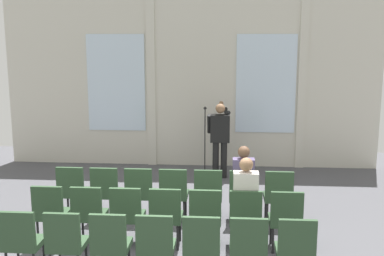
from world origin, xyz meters
TOP-DOWN VIEW (x-y plane):
  - rear_partition at (0.03, 5.26)m, footprint 8.85×0.14m
  - speaker at (0.73, 4.25)m, footprint 0.51×0.69m
  - mic_stand at (0.39, 4.45)m, footprint 0.28×0.28m
  - chair_r0_c0 at (-1.74, 1.62)m, footprint 0.46×0.44m
  - chair_r0_c1 at (-1.16, 1.62)m, footprint 0.46×0.44m
  - chair_r0_c2 at (-0.58, 1.62)m, footprint 0.46×0.44m
  - chair_r0_c3 at (0.00, 1.62)m, footprint 0.46×0.44m
  - chair_r0_c4 at (0.58, 1.62)m, footprint 0.46×0.44m
  - chair_r0_c5 at (1.16, 1.62)m, footprint 0.46×0.44m
  - audience_r0_c5 at (1.16, 1.70)m, footprint 0.36×0.39m
  - chair_r0_c6 at (1.74, 1.62)m, footprint 0.46×0.44m
  - chair_r1_c0 at (-1.74, 0.59)m, footprint 0.46×0.44m
  - chair_r1_c1 at (-1.16, 0.59)m, footprint 0.46×0.44m
  - chair_r1_c2 at (-0.58, 0.59)m, footprint 0.46×0.44m
  - chair_r1_c3 at (0.00, 0.59)m, footprint 0.46×0.44m
  - chair_r1_c4 at (0.58, 0.59)m, footprint 0.46×0.44m
  - chair_r1_c5 at (1.16, 0.59)m, footprint 0.46×0.44m
  - audience_r1_c5 at (1.16, 0.67)m, footprint 0.36×0.39m
  - chair_r1_c6 at (1.74, 0.59)m, footprint 0.46×0.44m
  - chair_r2_c0 at (-1.74, -0.44)m, footprint 0.46×0.44m
  - chair_r2_c1 at (-1.16, -0.44)m, footprint 0.46×0.44m
  - chair_r2_c2 at (-0.58, -0.44)m, footprint 0.46×0.44m
  - chair_r2_c3 at (0.00, -0.44)m, footprint 0.46×0.44m
  - chair_r2_c4 at (0.58, -0.44)m, footprint 0.46×0.44m
  - chair_r2_c5 at (1.16, -0.44)m, footprint 0.46×0.44m
  - chair_r2_c6 at (1.74, -0.44)m, footprint 0.46×0.44m

SIDE VIEW (x-z plane):
  - mic_stand at x=0.39m, z-range -0.44..1.11m
  - chair_r0_c0 at x=-1.74m, z-range 0.06..1.00m
  - chair_r0_c1 at x=-1.16m, z-range 0.06..1.00m
  - chair_r0_c2 at x=-0.58m, z-range 0.06..1.00m
  - chair_r0_c3 at x=0.00m, z-range 0.06..1.00m
  - chair_r0_c4 at x=0.58m, z-range 0.06..1.00m
  - chair_r0_c5 at x=1.16m, z-range 0.06..1.00m
  - chair_r0_c6 at x=1.74m, z-range 0.06..1.00m
  - chair_r1_c0 at x=-1.74m, z-range 0.06..1.00m
  - chair_r1_c1 at x=-1.16m, z-range 0.06..1.00m
  - chair_r1_c2 at x=-0.58m, z-range 0.06..1.00m
  - chair_r1_c3 at x=0.00m, z-range 0.06..1.00m
  - chair_r1_c4 at x=0.58m, z-range 0.06..1.00m
  - chair_r1_c5 at x=1.16m, z-range 0.06..1.00m
  - chair_r1_c6 at x=1.74m, z-range 0.06..1.00m
  - chair_r2_c0 at x=-1.74m, z-range 0.06..1.00m
  - chair_r2_c1 at x=-1.16m, z-range 0.06..1.00m
  - chair_r2_c2 at x=-0.58m, z-range 0.06..1.00m
  - chair_r2_c3 at x=0.00m, z-range 0.06..1.00m
  - chair_r2_c4 at x=0.58m, z-range 0.06..1.00m
  - chair_r2_c5 at x=1.16m, z-range 0.06..1.00m
  - chair_r2_c6 at x=1.74m, z-range 0.06..1.00m
  - audience_r0_c5 at x=1.16m, z-range 0.07..1.39m
  - audience_r1_c5 at x=1.16m, z-range 0.07..1.46m
  - speaker at x=0.73m, z-range 0.14..1.79m
  - rear_partition at x=0.03m, z-range 0.00..4.09m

